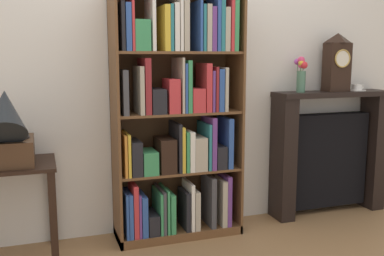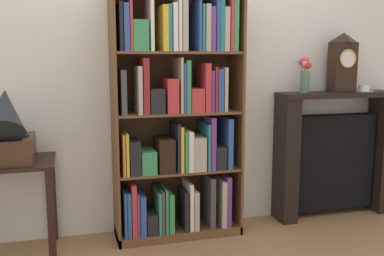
{
  "view_description": "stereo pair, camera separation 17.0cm",
  "coord_description": "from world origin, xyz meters",
  "px_view_note": "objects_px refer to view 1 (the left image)",
  "views": [
    {
      "loc": [
        -0.89,
        -2.82,
        1.27
      ],
      "look_at": [
        0.11,
        0.09,
        0.77
      ],
      "focal_mm": 41.44,
      "sensor_mm": 36.0,
      "label": 1
    },
    {
      "loc": [
        -0.72,
        -2.87,
        1.27
      ],
      "look_at": [
        0.11,
        0.09,
        0.77
      ],
      "focal_mm": 41.44,
      "sensor_mm": 36.0,
      "label": 2
    }
  ],
  "objects_px": {
    "gramophone": "(6,130)",
    "teacup_with_saucer": "(357,88)",
    "side_table_left": "(11,188)",
    "flower_vase": "(301,73)",
    "mantel_clock": "(337,62)",
    "fireplace_mantel": "(328,153)",
    "bookshelf": "(178,123)"
  },
  "relations": [
    {
      "from": "gramophone",
      "to": "teacup_with_saucer",
      "type": "relative_size",
      "value": 3.64
    },
    {
      "from": "gramophone",
      "to": "teacup_with_saucer",
      "type": "height_order",
      "value": "gramophone"
    },
    {
      "from": "side_table_left",
      "to": "gramophone",
      "type": "height_order",
      "value": "gramophone"
    },
    {
      "from": "flower_vase",
      "to": "teacup_with_saucer",
      "type": "height_order",
      "value": "flower_vase"
    },
    {
      "from": "side_table_left",
      "to": "gramophone",
      "type": "xyz_separation_m",
      "value": [
        -0.0,
        -0.05,
        0.37
      ]
    },
    {
      "from": "mantel_clock",
      "to": "flower_vase",
      "type": "height_order",
      "value": "mantel_clock"
    },
    {
      "from": "fireplace_mantel",
      "to": "flower_vase",
      "type": "bearing_deg",
      "value": -178.72
    },
    {
      "from": "side_table_left",
      "to": "teacup_with_saucer",
      "type": "xyz_separation_m",
      "value": [
        2.62,
        0.1,
        0.55
      ]
    },
    {
      "from": "gramophone",
      "to": "bookshelf",
      "type": "bearing_deg",
      "value": 5.45
    },
    {
      "from": "flower_vase",
      "to": "gramophone",
      "type": "bearing_deg",
      "value": -175.43
    },
    {
      "from": "flower_vase",
      "to": "bookshelf",
      "type": "bearing_deg",
      "value": -176.39
    },
    {
      "from": "fireplace_mantel",
      "to": "gramophone",
      "type": "bearing_deg",
      "value": -175.83
    },
    {
      "from": "mantel_clock",
      "to": "flower_vase",
      "type": "xyz_separation_m",
      "value": [
        -0.31,
        0.01,
        -0.08
      ]
    },
    {
      "from": "mantel_clock",
      "to": "teacup_with_saucer",
      "type": "xyz_separation_m",
      "value": [
        0.2,
        0.0,
        -0.21
      ]
    },
    {
      "from": "mantel_clock",
      "to": "flower_vase",
      "type": "distance_m",
      "value": 0.32
    },
    {
      "from": "side_table_left",
      "to": "gramophone",
      "type": "bearing_deg",
      "value": -90.0
    },
    {
      "from": "gramophone",
      "to": "flower_vase",
      "type": "relative_size",
      "value": 1.95
    },
    {
      "from": "flower_vase",
      "to": "teacup_with_saucer",
      "type": "xyz_separation_m",
      "value": [
        0.52,
        -0.01,
        -0.12
      ]
    },
    {
      "from": "fireplace_mantel",
      "to": "mantel_clock",
      "type": "bearing_deg",
      "value": -41.06
    },
    {
      "from": "gramophone",
      "to": "mantel_clock",
      "type": "xyz_separation_m",
      "value": [
        2.41,
        0.15,
        0.38
      ]
    },
    {
      "from": "bookshelf",
      "to": "mantel_clock",
      "type": "relative_size",
      "value": 3.78
    },
    {
      "from": "bookshelf",
      "to": "fireplace_mantel",
      "type": "distance_m",
      "value": 1.34
    },
    {
      "from": "bookshelf",
      "to": "fireplace_mantel",
      "type": "height_order",
      "value": "bookshelf"
    },
    {
      "from": "bookshelf",
      "to": "flower_vase",
      "type": "distance_m",
      "value": 1.06
    },
    {
      "from": "bookshelf",
      "to": "teacup_with_saucer",
      "type": "relative_size",
      "value": 11.75
    },
    {
      "from": "gramophone",
      "to": "fireplace_mantel",
      "type": "bearing_deg",
      "value": 4.17
    },
    {
      "from": "side_table_left",
      "to": "mantel_clock",
      "type": "height_order",
      "value": "mantel_clock"
    },
    {
      "from": "mantel_clock",
      "to": "flower_vase",
      "type": "relative_size",
      "value": 1.66
    },
    {
      "from": "teacup_with_saucer",
      "to": "gramophone",
      "type": "bearing_deg",
      "value": -176.61
    },
    {
      "from": "side_table_left",
      "to": "flower_vase",
      "type": "bearing_deg",
      "value": 3.12
    },
    {
      "from": "side_table_left",
      "to": "gramophone",
      "type": "relative_size",
      "value": 1.18
    },
    {
      "from": "gramophone",
      "to": "fireplace_mantel",
      "type": "distance_m",
      "value": 2.42
    }
  ]
}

